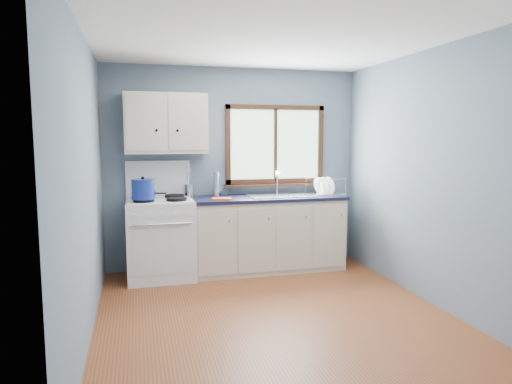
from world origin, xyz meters
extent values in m
cube|color=brown|center=(0.00, 0.00, -0.01)|extent=(3.20, 3.60, 0.02)
cube|color=white|center=(0.00, 0.00, 2.51)|extent=(3.20, 3.60, 0.02)
cube|color=slate|center=(0.00, 1.81, 1.25)|extent=(3.20, 0.02, 2.50)
cube|color=slate|center=(0.00, -1.81, 1.25)|extent=(3.20, 0.02, 2.50)
cube|color=slate|center=(-1.61, 0.00, 1.25)|extent=(0.02, 3.60, 2.50)
cube|color=slate|center=(1.61, 0.00, 1.25)|extent=(0.02, 3.60, 2.50)
cube|color=white|center=(-0.95, 1.47, 0.46)|extent=(0.76, 0.65, 0.92)
cube|color=white|center=(-0.95, 1.77, 1.14)|extent=(0.76, 0.05, 0.44)
cube|color=silver|center=(-0.95, 1.47, 0.93)|extent=(0.72, 0.59, 0.01)
cylinder|color=black|center=(-1.13, 1.32, 0.95)|extent=(0.23, 0.23, 0.03)
cylinder|color=black|center=(-0.77, 1.32, 0.95)|extent=(0.23, 0.23, 0.03)
cylinder|color=black|center=(-1.13, 1.61, 0.95)|extent=(0.23, 0.23, 0.03)
cylinder|color=black|center=(-0.77, 1.61, 0.95)|extent=(0.23, 0.23, 0.03)
cylinder|color=silver|center=(-0.95, 1.12, 0.70)|extent=(0.66, 0.02, 0.02)
cube|color=silver|center=(-0.95, 1.14, 0.40)|extent=(0.66, 0.01, 0.55)
cube|color=beige|center=(0.36, 1.49, 0.44)|extent=(1.85, 0.60, 0.88)
cube|color=black|center=(0.36, 1.51, 0.04)|extent=(1.85, 0.54, 0.08)
cube|color=black|center=(0.36, 1.49, 0.90)|extent=(1.89, 0.64, 0.04)
cube|color=silver|center=(0.54, 1.49, 0.92)|extent=(0.84, 0.46, 0.01)
cube|color=silver|center=(0.34, 1.49, 0.85)|extent=(0.36, 0.40, 0.14)
cube|color=silver|center=(0.74, 1.49, 0.85)|extent=(0.36, 0.40, 0.14)
cylinder|color=silver|center=(0.54, 1.69, 1.06)|extent=(0.02, 0.02, 0.28)
cylinder|color=silver|center=(0.54, 1.62, 1.19)|extent=(0.02, 0.16, 0.02)
sphere|color=silver|center=(0.54, 1.69, 1.20)|extent=(0.04, 0.04, 0.04)
cube|color=#9EC6A8|center=(0.54, 1.79, 1.55)|extent=(1.22, 0.01, 0.92)
cube|color=#3F2314|center=(0.54, 1.77, 2.02)|extent=(1.30, 0.05, 0.06)
cube|color=#3F2314|center=(0.54, 1.77, 1.08)|extent=(1.30, 0.05, 0.06)
cube|color=#3F2314|center=(-0.08, 1.77, 1.55)|extent=(0.06, 0.05, 1.00)
cube|color=#3F2314|center=(1.16, 1.77, 1.55)|extent=(0.06, 0.05, 1.00)
cube|color=#3F2314|center=(0.54, 1.77, 1.55)|extent=(0.03, 0.05, 0.92)
cube|color=#3F2314|center=(0.54, 1.74, 1.03)|extent=(1.36, 0.10, 0.03)
cube|color=beige|center=(-0.85, 1.63, 1.80)|extent=(0.95, 0.32, 0.70)
cube|color=beige|center=(-1.09, 1.46, 1.80)|extent=(0.44, 0.01, 0.62)
cube|color=beige|center=(-0.61, 1.46, 1.80)|extent=(0.44, 0.01, 0.62)
sphere|color=black|center=(-0.97, 1.45, 1.72)|extent=(0.03, 0.03, 0.03)
sphere|color=black|center=(-0.73, 1.45, 1.72)|extent=(0.03, 0.03, 0.03)
cylinder|color=black|center=(-1.12, 1.63, 0.99)|extent=(0.31, 0.31, 0.05)
cube|color=black|center=(-0.94, 1.59, 0.99)|extent=(0.15, 0.06, 0.02)
cylinder|color=navy|center=(-1.14, 1.30, 1.06)|extent=(0.25, 0.25, 0.21)
cylinder|color=navy|center=(-1.14, 1.30, 1.17)|extent=(0.26, 0.26, 0.01)
sphere|color=black|center=(-1.14, 1.30, 1.19)|extent=(0.04, 0.04, 0.04)
cylinder|color=silver|center=(-0.58, 1.70, 1.00)|extent=(0.13, 0.13, 0.15)
cylinder|color=silver|center=(-0.56, 1.71, 1.16)|extent=(0.01, 0.01, 0.23)
cylinder|color=silver|center=(-0.61, 1.71, 1.18)|extent=(0.01, 0.01, 0.27)
cylinder|color=silver|center=(-0.58, 1.68, 1.15)|extent=(0.01, 0.01, 0.21)
cylinder|color=silver|center=(-0.26, 1.65, 1.07)|extent=(0.08, 0.08, 0.29)
imported|color=blue|center=(-0.24, 1.71, 1.05)|extent=(0.13, 0.13, 0.25)
cube|color=#F14D16|center=(-0.25, 1.35, 0.93)|extent=(0.26, 0.21, 0.02)
cube|color=silver|center=(1.14, 1.53, 0.93)|extent=(0.48, 0.40, 0.02)
cylinder|color=silver|center=(0.97, 1.34, 1.02)|extent=(0.01, 0.01, 0.20)
cylinder|color=silver|center=(1.36, 1.42, 1.02)|extent=(0.01, 0.01, 0.20)
cylinder|color=silver|center=(0.91, 1.64, 1.02)|extent=(0.01, 0.01, 0.20)
cylinder|color=silver|center=(1.30, 1.72, 1.02)|extent=(0.01, 0.01, 0.20)
cylinder|color=silver|center=(1.16, 1.38, 1.12)|extent=(0.39, 0.09, 0.01)
cylinder|color=silver|center=(1.11, 1.68, 1.12)|extent=(0.39, 0.09, 0.01)
cylinder|color=white|center=(1.04, 1.51, 1.03)|extent=(0.10, 0.23, 0.22)
cylinder|color=white|center=(1.12, 1.53, 1.03)|extent=(0.10, 0.23, 0.22)
cylinder|color=white|center=(1.19, 1.54, 1.03)|extent=(0.10, 0.23, 0.22)
camera|label=1|loc=(-1.19, -3.85, 1.63)|focal=32.00mm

